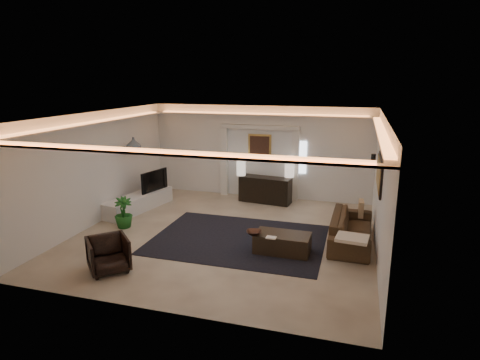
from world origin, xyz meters
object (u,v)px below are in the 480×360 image
(console, at_px, (265,190))
(armchair, at_px, (108,254))
(sofa, at_px, (351,229))
(coffee_table, at_px, (282,243))

(console, height_order, armchair, console)
(armchair, bearing_deg, console, 25.61)
(sofa, bearing_deg, armchair, 123.14)
(console, bearing_deg, armchair, -102.85)
(coffee_table, relative_size, armchair, 1.56)
(coffee_table, height_order, armchair, armchair)
(sofa, xyz_separation_m, coffee_table, (-1.43, -0.99, -0.13))
(coffee_table, bearing_deg, console, 110.11)
(console, bearing_deg, sofa, -36.91)
(console, bearing_deg, coffee_table, -64.23)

